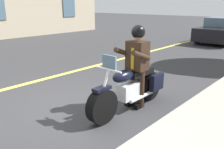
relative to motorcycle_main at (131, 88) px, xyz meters
The scene contains 5 objects.
ground_plane 1.47m from the motorcycle_main, 53.77° to the right, with size 80.00×80.00×0.00m, color #333335.
lane_center_stripe 3.26m from the motorcycle_main, 75.23° to the right, with size 60.00×0.16×0.01m, color #E5DB4C.
motorcycle_main is the anchor object (origin of this frame).
rider_main 0.61m from the motorcycle_main, behind, with size 0.62×0.54×1.74m.
car_silver 10.96m from the motorcycle_main, behind, with size 4.60×1.92×1.40m.
Camera 1 is at (2.81, 3.90, 2.14)m, focal length 37.36 mm.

